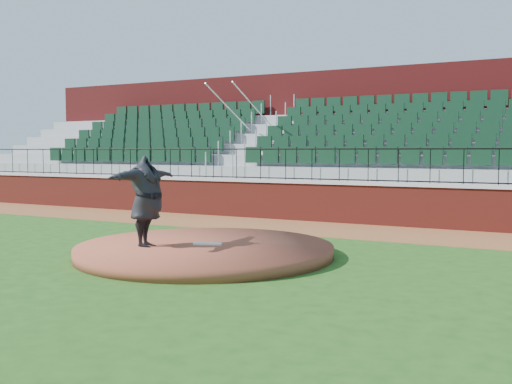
# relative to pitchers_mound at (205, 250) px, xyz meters

# --- Properties ---
(ground) EXTENTS (90.00, 90.00, 0.00)m
(ground) POSITION_rel_pitchers_mound_xyz_m (0.48, -0.09, -0.12)
(ground) COLOR #1F4B15
(ground) RESTS_ON ground
(warning_track) EXTENTS (34.00, 3.20, 0.01)m
(warning_track) POSITION_rel_pitchers_mound_xyz_m (0.48, 5.31, -0.12)
(warning_track) COLOR brown
(warning_track) RESTS_ON ground
(field_wall) EXTENTS (34.00, 0.35, 1.20)m
(field_wall) POSITION_rel_pitchers_mound_xyz_m (0.48, 6.91, 0.47)
(field_wall) COLOR maroon
(field_wall) RESTS_ON ground
(wall_cap) EXTENTS (34.00, 0.45, 0.10)m
(wall_cap) POSITION_rel_pitchers_mound_xyz_m (0.48, 6.91, 1.12)
(wall_cap) COLOR #B7B7B7
(wall_cap) RESTS_ON field_wall
(wall_railing) EXTENTS (34.00, 0.05, 1.00)m
(wall_railing) POSITION_rel_pitchers_mound_xyz_m (0.48, 6.91, 1.67)
(wall_railing) COLOR black
(wall_railing) RESTS_ON wall_cap
(seating_stands) EXTENTS (34.00, 5.10, 4.60)m
(seating_stands) POSITION_rel_pitchers_mound_xyz_m (0.48, 9.63, 2.18)
(seating_stands) COLOR gray
(seating_stands) RESTS_ON ground
(concourse_wall) EXTENTS (34.00, 0.50, 5.50)m
(concourse_wall) POSITION_rel_pitchers_mound_xyz_m (0.48, 12.43, 2.62)
(concourse_wall) COLOR maroon
(concourse_wall) RESTS_ON ground
(pitchers_mound) EXTENTS (5.47, 5.47, 0.25)m
(pitchers_mound) POSITION_rel_pitchers_mound_xyz_m (0.00, 0.00, 0.00)
(pitchers_mound) COLOR brown
(pitchers_mound) RESTS_ON ground
(pitching_rubber) EXTENTS (0.62, 0.35, 0.04)m
(pitching_rubber) POSITION_rel_pitchers_mound_xyz_m (0.08, -0.03, 0.15)
(pitching_rubber) COLOR white
(pitching_rubber) RESTS_ON pitchers_mound
(pitcher) EXTENTS (0.92, 2.39, 1.90)m
(pitcher) POSITION_rel_pitchers_mound_xyz_m (-0.92, -0.80, 1.07)
(pitcher) COLOR black
(pitcher) RESTS_ON pitchers_mound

